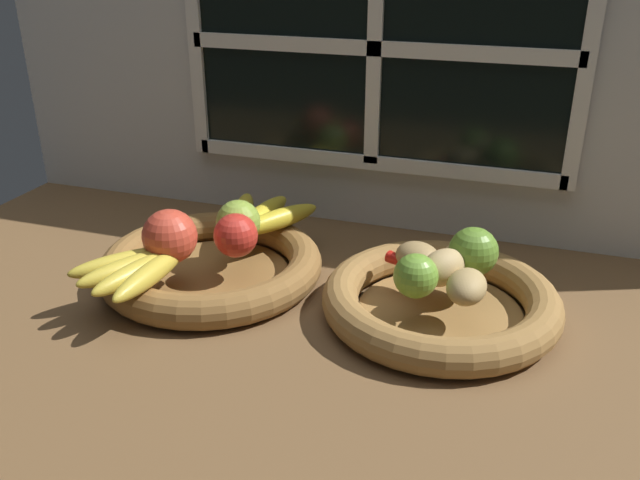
{
  "coord_description": "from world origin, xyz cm",
  "views": [
    {
      "loc": [
        26.56,
        -79.47,
        47.76
      ],
      "look_at": [
        -0.27,
        0.7,
        8.96
      ],
      "focal_mm": 37.66,
      "sensor_mm": 36.0,
      "label": 1
    }
  ],
  "objects": [
    {
      "name": "potato_back",
      "position": [
        19.16,
        5.57,
        7.27
      ],
      "size": [
        7.79,
        7.28,
        4.64
      ],
      "primitive_type": "ellipsoid",
      "rotation": [
        0.0,
        0.0,
        3.72
      ],
      "color": "tan",
      "rests_on": "fruit_bowl_right"
    },
    {
      "name": "apple_red_right",
      "position": [
        -12.82,
        -0.34,
        8.17
      ],
      "size": [
        6.42,
        6.42,
        6.42
      ],
      "primitive_type": "sphere",
      "color": "red",
      "rests_on": "fruit_bowl_left"
    },
    {
      "name": "lime_near",
      "position": [
        14.08,
        -3.6,
        7.86
      ],
      "size": [
        5.81,
        5.81,
        5.81
      ],
      "primitive_type": "sphere",
      "color": "#6B9E33",
      "rests_on": "fruit_bowl_right"
    },
    {
      "name": "lime_far",
      "position": [
        20.28,
        4.99,
        8.34
      ],
      "size": [
        6.78,
        6.78,
        6.78
      ],
      "primitive_type": "sphere",
      "color": "olive",
      "rests_on": "fruit_bowl_right"
    },
    {
      "name": "fruit_bowl_right",
      "position": [
        16.94,
        0.7,
        2.3
      ],
      "size": [
        32.22,
        32.22,
        4.96
      ],
      "color": "olive",
      "rests_on": "ground_plane"
    },
    {
      "name": "potato_large",
      "position": [
        16.94,
        0.7,
        7.45
      ],
      "size": [
        7.77,
        8.5,
        4.99
      ],
      "primitive_type": "ellipsoid",
      "rotation": [
        0.0,
        0.0,
        1.0
      ],
      "color": "tan",
      "rests_on": "fruit_bowl_right"
    },
    {
      "name": "apple_green_back",
      "position": [
        -14.42,
        4.37,
        8.3
      ],
      "size": [
        6.68,
        6.68,
        6.68
      ],
      "primitive_type": "sphere",
      "color": "#8CAD3D",
      "rests_on": "fruit_bowl_left"
    },
    {
      "name": "back_wall",
      "position": [
        0.0,
        29.77,
        27.88
      ],
      "size": [
        140.0,
        4.6,
        55.0
      ],
      "color": "silver",
      "rests_on": "ground_plane"
    },
    {
      "name": "apple_red_front",
      "position": [
        -20.81,
        -4.64,
        8.85
      ],
      "size": [
        7.79,
        7.79,
        7.79
      ],
      "primitive_type": "sphere",
      "color": "#CC422D",
      "rests_on": "fruit_bowl_left"
    },
    {
      "name": "potato_oblong",
      "position": [
        12.96,
        3.8,
        6.97
      ],
      "size": [
        8.28,
        7.81,
        4.02
      ],
      "primitive_type": "ellipsoid",
      "rotation": [
        0.0,
        0.0,
        5.81
      ],
      "color": "#A38451",
      "rests_on": "fruit_bowl_right"
    },
    {
      "name": "banana_bunch_back",
      "position": [
        -13.92,
        11.28,
        6.54
      ],
      "size": [
        15.71,
        17.29,
        3.17
      ],
      "color": "gold",
      "rests_on": "fruit_bowl_left"
    },
    {
      "name": "ground_plane",
      "position": [
        0.0,
        0.0,
        -1.5
      ],
      "size": [
        140.0,
        90.0,
        3.0
      ],
      "primitive_type": "cube",
      "color": "brown"
    },
    {
      "name": "fruit_bowl_left",
      "position": [
        -17.48,
        0.7,
        2.3
      ],
      "size": [
        33.28,
        33.28,
        4.96
      ],
      "color": "brown",
      "rests_on": "ground_plane"
    },
    {
      "name": "chili_pepper",
      "position": [
        14.45,
        2.0,
        5.86
      ],
      "size": [
        12.43,
        7.5,
        1.8
      ],
      "primitive_type": "cone",
      "rotation": [
        0.0,
        1.57,
        -0.47
      ],
      "color": "red",
      "rests_on": "fruit_bowl_right"
    },
    {
      "name": "potato_small",
      "position": [
        20.49,
        -2.85,
        7.02
      ],
      "size": [
        5.35,
        7.4,
        4.13
      ],
      "primitive_type": "ellipsoid",
      "rotation": [
        0.0,
        0.0,
        1.52
      ],
      "color": "tan",
      "rests_on": "fruit_bowl_right"
    },
    {
      "name": "banana_bunch_front",
      "position": [
        -22.46,
        -10.45,
        6.46
      ],
      "size": [
        13.31,
        17.36,
        3.0
      ],
      "color": "gold",
      "rests_on": "fruit_bowl_left"
    }
  ]
}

